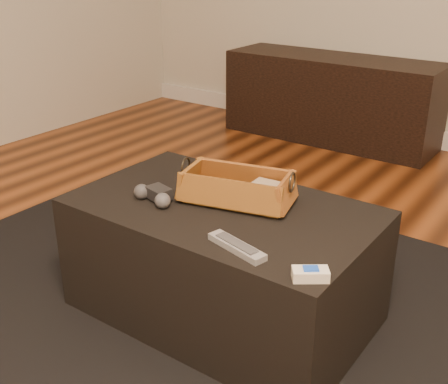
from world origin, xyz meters
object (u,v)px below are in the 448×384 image
Objects in this scene: ottoman at (223,260)px; silver_remote at (237,246)px; game_controller at (155,195)px; media_cabinet at (331,99)px; wicker_basket at (237,189)px; tv_remote at (230,196)px; cream_gadget at (310,274)px.

ottoman is 4.84× the size of silver_remote.
silver_remote reaches higher than ottoman.
media_cabinet is at bearing 100.17° from game_controller.
wicker_basket is (0.61, -2.02, 0.20)m from media_cabinet.
silver_remote is (0.20, -0.25, -0.01)m from tv_remote.
wicker_basket reaches higher than media_cabinet.
wicker_basket is 1.98× the size of silver_remote.
game_controller is 0.66m from cream_gadget.
silver_remote is at bearing -46.61° from ottoman.
tv_remote is at bearing -129.08° from wicker_basket.
wicker_basket reaches higher than ottoman.
game_controller is at bearing 165.31° from silver_remote.
wicker_basket is (0.02, 0.05, 0.25)m from ottoman.
game_controller is (0.39, -2.18, 0.18)m from media_cabinet.
tv_remote reaches higher than ottoman.
wicker_basket reaches higher than cream_gadget.
media_cabinet is 1.42× the size of ottoman.
silver_remote is (0.21, -0.22, 0.22)m from ottoman.
wicker_basket is 3.96× the size of cream_gadget.
ottoman is at bearing -111.02° from wicker_basket.
tv_remote is 1.19× the size of game_controller.
ottoman is at bearing 29.33° from game_controller.
tv_remote reaches higher than silver_remote.
cream_gadget is at bearing -10.73° from game_controller.
media_cabinet is 8.57× the size of game_controller.
silver_remote is (0.80, -2.29, 0.16)m from media_cabinet.
tv_remote is (0.60, -2.03, 0.18)m from media_cabinet.
wicker_basket reaches higher than tv_remote.
tv_remote and cream_gadget have the same top height.
tv_remote is 0.03m from wicker_basket.
media_cabinet reaches higher than tv_remote.
cream_gadget is at bearing -3.82° from silver_remote.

